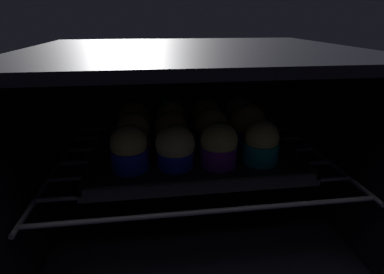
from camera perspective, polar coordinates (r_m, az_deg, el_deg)
oven_cavity at (r=63.15cm, az=-0.40°, el=0.73°), size 59.00×47.00×37.00cm
oven_rack at (r=60.68cm, az=0.10°, el=-3.73°), size 54.80×42.00×0.80cm
baking_tray at (r=60.97cm, az=-0.00°, el=-2.47°), size 39.65×31.71×2.20cm
muffin_row0_col0 at (r=51.99cm, az=-12.34°, el=-2.27°), size 6.60×6.60×8.29cm
muffin_row0_col1 at (r=51.88cm, az=-3.31°, el=-2.09°), size 7.13×7.13×7.98cm
muffin_row0_col2 at (r=52.41cm, az=5.33°, el=-1.60°), size 6.74×6.74×8.46cm
muffin_row0_col3 at (r=54.94cm, az=13.51°, el=-1.17°), size 6.60×6.60×8.13cm
muffin_row1_col0 at (r=58.85cm, az=-11.43°, el=0.75°), size 6.60×6.60×8.18cm
muffin_row1_col1 at (r=59.35cm, az=-4.13°, el=1.06°), size 6.76×6.76×7.86cm
muffin_row1_col2 at (r=59.85cm, az=3.78°, el=1.65°), size 6.78×6.78×8.62cm
muffin_row1_col3 at (r=61.90cm, az=10.88°, el=2.25°), size 7.23×7.23×8.79cm
muffin_row2_col0 at (r=66.17cm, az=-11.30°, el=3.07°), size 7.13×7.13×8.04cm
muffin_row2_col1 at (r=66.34cm, az=-4.15°, el=3.64°), size 6.60×6.60×8.73cm
muffin_row2_col2 at (r=67.54cm, az=2.76°, el=4.00°), size 6.60×6.60×8.16cm
muffin_row2_col3 at (r=69.11cm, az=9.30°, el=4.27°), size 7.11×7.11×8.98cm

